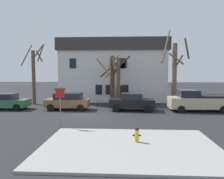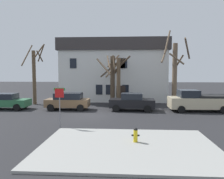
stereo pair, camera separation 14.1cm
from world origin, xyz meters
name	(u,v)px [view 2 (the right image)]	position (x,y,z in m)	size (l,w,h in m)	color
ground_plane	(87,115)	(0.00, 0.00, 0.00)	(120.00, 120.00, 0.00)	#262628
sidewalk_slab	(128,147)	(3.47, -7.86, 0.06)	(8.82, 6.11, 0.12)	#999993
building_main	(114,70)	(1.74, 11.12, 4.03)	(13.89, 7.17, 7.92)	white
tree_bare_near	(34,74)	(-7.22, 6.04, 3.54)	(2.58, 2.17, 6.97)	brown
tree_bare_mid	(113,78)	(1.90, 5.62, 3.09)	(3.82, 3.81, 5.55)	#4C3D2D
tree_bare_far	(117,79)	(2.42, 5.09, 2.98)	(1.66, 2.77, 5.69)	brown
tree_bare_end	(175,71)	(8.58, 5.33, 3.87)	(3.37, 3.34, 8.39)	brown
car_green_sedan	(5,101)	(-8.82, 2.55, 0.81)	(4.77, 1.96, 1.61)	#2D6B42
car_brown_wagon	(68,101)	(-2.41, 2.63, 0.88)	(4.27, 1.98, 1.70)	brown
car_black_sedan	(132,102)	(3.95, 2.59, 0.85)	(4.42, 2.22, 1.71)	black
pickup_truck_beige	(198,101)	(10.27, 2.60, 0.99)	(5.63, 2.38, 2.05)	#C6B793
fire_hydrant	(136,135)	(3.86, -7.27, 0.51)	(0.42, 0.22, 0.76)	gold
street_sign_pole	(60,100)	(-1.08, -4.34, 1.91)	(0.76, 0.07, 2.72)	slate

